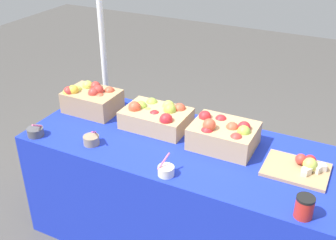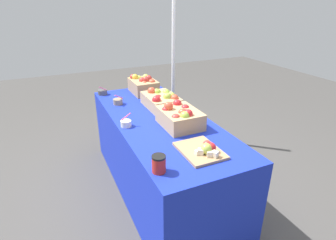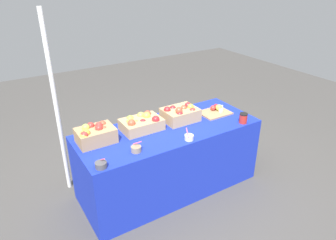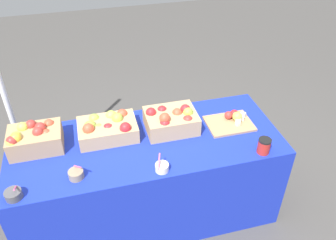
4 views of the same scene
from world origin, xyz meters
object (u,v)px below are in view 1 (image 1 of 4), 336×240
Objects in this scene: sample_bowl_mid at (91,140)px; sample_bowl_near at (35,132)px; cutting_board_front at (301,167)px; coffee_cup at (304,207)px; sample_bowl_far at (166,171)px; apple_crate_middle at (156,116)px; apple_crate_right at (224,134)px; tent_pole at (103,53)px; apple_crate_left at (91,99)px.

sample_bowl_near is at bearing -168.47° from sample_bowl_mid.
coffee_cup reaches higher than cutting_board_front.
apple_crate_middle is at bearing 123.80° from sample_bowl_far.
apple_crate_right reaches higher than cutting_board_front.
apple_crate_right reaches higher than sample_bowl_near.
tent_pole is at bearing 96.74° from sample_bowl_near.
apple_crate_left is 0.86× the size of apple_crate_middle.
apple_crate_middle is 0.91m from cutting_board_front.
sample_bowl_near is 0.89× the size of sample_bowl_mid.
coffee_cup is 0.06× the size of tent_pole.
apple_crate_right reaches higher than coffee_cup.
apple_crate_right is (0.46, -0.03, 0.01)m from apple_crate_middle.
apple_crate_right is at bearing 173.70° from cutting_board_front.
apple_crate_left is 0.89m from sample_bowl_far.
sample_bowl_near is 1.58m from coffee_cup.
tent_pole is (-0.21, 0.47, 0.14)m from apple_crate_left.
cutting_board_front is 1.54m from sample_bowl_near.
apple_crate_left is 0.53m from tent_pole.
sample_bowl_mid is (-1.14, -0.27, 0.00)m from cutting_board_front.
apple_crate_middle reaches higher than sample_bowl_near.
apple_crate_right is 3.24× the size of sample_bowl_far.
sample_bowl_near is (-1.50, -0.35, 0.00)m from cutting_board_front.
coffee_cup is (1.47, -0.43, -0.03)m from apple_crate_left.
tent_pole reaches higher than apple_crate_right.
sample_bowl_far is 1.03× the size of coffee_cup.
sample_bowl_mid reaches higher than sample_bowl_near.
apple_crate_left is 3.47× the size of sample_bowl_near.
apple_crate_left reaches higher than sample_bowl_far.
apple_crate_middle reaches higher than cutting_board_front.
coffee_cup is at bearing -0.20° from sample_bowl_near.
tent_pole is (-1.61, 0.55, 0.20)m from cutting_board_front.
apple_crate_left reaches higher than cutting_board_front.
tent_pole reaches higher than apple_crate_middle.
apple_crate_middle is 3.70× the size of coffee_cup.
tent_pole is at bearing 119.47° from sample_bowl_mid.
tent_pole is at bearing 114.53° from apple_crate_left.
sample_bowl_mid reaches higher than cutting_board_front.
apple_crate_left is 0.96× the size of apple_crate_right.
apple_crate_right is 0.19× the size of tent_pole.
coffee_cup is at bearing -77.65° from cutting_board_front.
sample_bowl_near is at bearing -159.32° from apple_crate_right.
apple_crate_right is 0.46m from cutting_board_front.
sample_bowl_mid is 0.53m from sample_bowl_far.
sample_bowl_mid and sample_bowl_far have the same top height.
apple_crate_right is at bearing -1.64° from apple_crate_left.
apple_crate_left is at bearing 125.38° from sample_bowl_mid.
sample_bowl_far reaches higher than cutting_board_front.
apple_crate_middle is 1.21× the size of cutting_board_front.
apple_crate_middle is at bearing -33.45° from tent_pole.
apple_crate_right is 1.27m from tent_pole.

